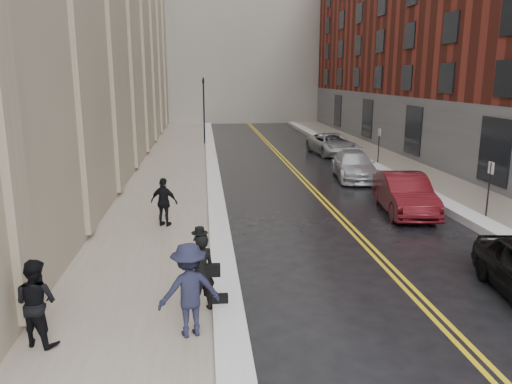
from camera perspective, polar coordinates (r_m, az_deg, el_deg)
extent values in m
plane|color=black|center=(10.92, 9.25, -16.23)|extent=(160.00, 160.00, 0.00)
cube|color=gray|center=(25.77, -9.97, 1.18)|extent=(4.00, 64.00, 0.15)
cube|color=gray|center=(28.22, 18.54, 1.73)|extent=(3.00, 64.00, 0.15)
cube|color=gold|center=(26.21, 5.22, 1.37)|extent=(0.12, 64.00, 0.01)
cube|color=gold|center=(26.25, 5.74, 1.38)|extent=(0.12, 64.00, 0.01)
cube|color=silver|center=(25.70, -4.85, 1.43)|extent=(0.70, 60.80, 0.26)
cube|color=silver|center=(27.50, 15.03, 1.84)|extent=(0.85, 60.80, 0.30)
cylinder|color=black|center=(39.25, -5.97, 9.09)|extent=(0.12, 0.12, 5.20)
imported|color=black|center=(39.17, -6.04, 12.01)|extent=(0.18, 0.15, 0.90)
cylinder|color=black|center=(20.59, 25.03, 0.04)|extent=(0.06, 0.06, 2.20)
cube|color=white|center=(20.42, 25.27, 2.50)|extent=(0.02, 0.35, 0.45)
cylinder|color=black|center=(31.30, 13.84, 5.00)|extent=(0.06, 0.06, 2.20)
cube|color=white|center=(31.19, 13.93, 6.64)|extent=(0.02, 0.35, 0.45)
imported|color=#4C0D13|center=(20.58, 16.63, -0.18)|extent=(2.25, 4.90, 1.56)
imported|color=#B4B5BC|center=(26.83, 11.15, 2.98)|extent=(2.54, 5.07, 1.41)
imported|color=#A1A4A9|center=(34.95, 8.70, 5.43)|extent=(2.92, 5.45, 1.45)
imported|color=black|center=(11.30, -6.35, -9.10)|extent=(0.78, 0.65, 1.83)
imported|color=black|center=(10.81, -23.82, -11.46)|extent=(1.05, 0.96, 1.76)
imported|color=#1A1C30|center=(10.31, -7.64, -11.02)|extent=(1.41, 1.02, 1.96)
imported|color=black|center=(17.75, -10.45, -1.15)|extent=(1.09, 0.77, 1.72)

